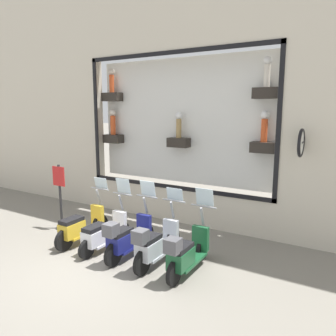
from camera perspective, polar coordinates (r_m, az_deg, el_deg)
ground_plane at (r=7.67m, az=-12.41°, el=-16.32°), size 120.00×120.00×0.00m
building_facade at (r=9.93m, az=1.58°, el=19.29°), size 1.26×36.00×9.70m
scooter_green_0 at (r=6.98m, az=3.14°, el=-14.56°), size 1.80×0.61×1.66m
scooter_silver_1 at (r=7.33m, az=-2.32°, el=-13.21°), size 1.81×0.60×1.57m
scooter_navy_2 at (r=7.74m, az=-7.19°, el=-11.97°), size 1.81×0.60×1.66m
scooter_white_3 at (r=8.27m, az=-11.24°, el=-11.12°), size 1.79×0.60×1.64m
scooter_yellow_4 at (r=8.77m, az=-15.03°, el=-9.86°), size 1.81×0.60×1.58m
shop_sign_post at (r=9.82m, az=-18.29°, el=-4.36°), size 0.36×0.45×1.86m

